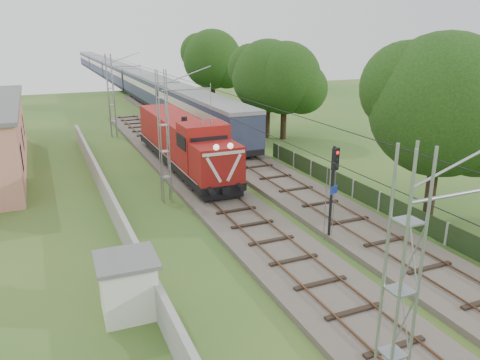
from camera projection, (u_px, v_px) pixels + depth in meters
name	position (u px, v px, depth m)	size (l,w,h in m)	color
ground	(311.00, 283.00, 19.60)	(140.00, 140.00, 0.00)	#2D5921
track_main	(244.00, 220.00, 25.66)	(4.20, 70.00, 0.45)	#6B6054
track_side	(236.00, 155.00, 38.91)	(4.20, 80.00, 0.45)	#6B6054
catenary	(165.00, 137.00, 27.73)	(3.31, 70.00, 8.00)	gray
boundary_wall	(108.00, 198.00, 27.40)	(0.25, 40.00, 1.50)	#9E9E99
fence	(410.00, 216.00, 25.07)	(0.12, 32.00, 1.20)	black
locomotive	(183.00, 141.00, 34.82)	(2.95, 16.87, 4.28)	black
coach_rake	(120.00, 73.00, 86.17)	(3.07, 114.80, 3.55)	black
signal_post	(334.00, 178.00, 22.47)	(0.52, 0.42, 4.88)	black
relay_hut	(128.00, 285.00, 17.21)	(2.27, 2.27, 2.27)	silver
tree_a	(443.00, 107.00, 24.13)	(7.83, 7.45, 10.15)	#352215
tree_b	(286.00, 79.00, 43.87)	(7.12, 6.78, 9.22)	#352215
tree_c	(269.00, 77.00, 44.52)	(7.25, 6.91, 9.40)	#352215
tree_d	(213.00, 60.00, 60.55)	(7.97, 7.59, 10.33)	#352215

